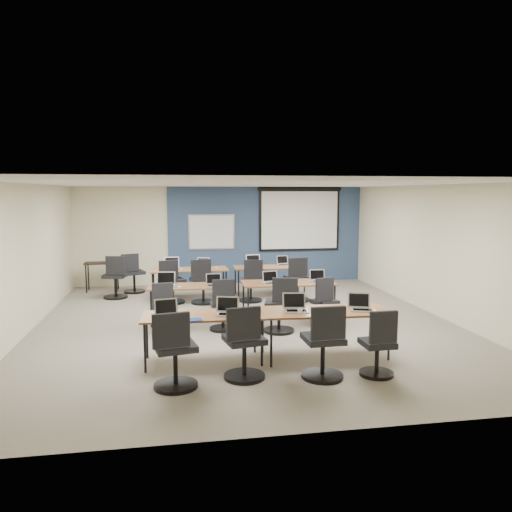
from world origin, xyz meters
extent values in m
cube|color=#6B6354|center=(0.00, 0.00, 0.00)|extent=(8.00, 9.00, 0.02)
cube|color=white|center=(0.00, 0.00, 2.70)|extent=(8.00, 9.00, 0.02)
cube|color=beige|center=(0.00, 4.50, 1.35)|extent=(8.00, 0.04, 2.70)
cube|color=beige|center=(0.00, -4.50, 1.35)|extent=(8.00, 0.04, 2.70)
cube|color=beige|center=(-4.00, 0.00, 1.35)|extent=(0.04, 9.00, 2.70)
cube|color=beige|center=(4.00, 0.00, 1.35)|extent=(0.04, 9.00, 2.70)
cube|color=#3D5977|center=(1.25, 4.47, 1.35)|extent=(5.50, 0.04, 2.70)
cube|color=#B0B0B0|center=(-0.30, 4.43, 1.45)|extent=(1.28, 0.02, 0.98)
cube|color=white|center=(-0.30, 4.42, 1.45)|extent=(1.20, 0.02, 0.90)
cube|color=black|center=(2.20, 4.41, 1.80)|extent=(2.32, 0.03, 1.82)
cube|color=white|center=(2.20, 4.40, 1.76)|extent=(2.20, 0.02, 1.62)
cylinder|color=black|center=(2.20, 4.40, 2.64)|extent=(2.40, 0.10, 0.10)
cube|color=olive|center=(-0.96, -2.06, 0.71)|extent=(1.80, 0.75, 0.03)
cylinder|color=black|center=(-1.80, -2.37, 0.35)|extent=(0.04, 0.04, 0.70)
cylinder|color=black|center=(-0.12, -2.37, 0.35)|extent=(0.04, 0.04, 0.70)
cylinder|color=black|center=(-1.80, -1.74, 0.35)|extent=(0.04, 0.04, 0.70)
cylinder|color=black|center=(-0.12, -1.74, 0.35)|extent=(0.04, 0.04, 0.70)
cube|color=#A4682F|center=(0.92, -2.10, 0.71)|extent=(1.94, 0.81, 0.03)
cylinder|color=black|center=(0.01, -2.45, 0.35)|extent=(0.04, 0.04, 0.70)
cylinder|color=black|center=(1.83, -2.45, 0.35)|extent=(0.04, 0.04, 0.70)
cylinder|color=black|center=(0.01, -1.76, 0.35)|extent=(0.04, 0.04, 0.70)
cylinder|color=black|center=(1.83, -1.76, 0.35)|extent=(0.04, 0.04, 0.70)
cube|color=olive|center=(-1.03, 0.34, 0.71)|extent=(1.66, 0.69, 0.03)
cylinder|color=black|center=(-1.80, 0.06, 0.35)|extent=(0.04, 0.04, 0.70)
cylinder|color=black|center=(-0.26, 0.06, 0.35)|extent=(0.04, 0.04, 0.70)
cylinder|color=black|center=(-1.80, 0.63, 0.35)|extent=(0.04, 0.04, 0.70)
cylinder|color=black|center=(-0.26, 0.63, 0.35)|extent=(0.04, 0.04, 0.70)
cube|color=brown|center=(0.93, 0.37, 0.71)|extent=(1.87, 0.78, 0.03)
cylinder|color=black|center=(0.05, 0.04, 0.35)|extent=(0.04, 0.04, 0.70)
cylinder|color=black|center=(1.80, 0.04, 0.35)|extent=(0.04, 0.04, 0.70)
cylinder|color=black|center=(0.05, 0.70, 0.35)|extent=(0.04, 0.04, 0.70)
cylinder|color=black|center=(1.80, 0.70, 0.35)|extent=(0.04, 0.04, 0.70)
cube|color=#9D613E|center=(-1.00, 2.49, 0.71)|extent=(1.82, 0.76, 0.03)
cylinder|color=black|center=(-1.85, 2.17, 0.35)|extent=(0.04, 0.04, 0.70)
cylinder|color=black|center=(-0.14, 2.17, 0.35)|extent=(0.04, 0.04, 0.70)
cylinder|color=black|center=(-1.85, 2.81, 0.35)|extent=(0.04, 0.04, 0.70)
cylinder|color=black|center=(-0.14, 2.81, 0.35)|extent=(0.04, 0.04, 0.70)
cube|color=#9D5B2A|center=(0.97, 2.56, 0.71)|extent=(1.74, 0.72, 0.03)
cylinder|color=black|center=(0.16, 2.25, 0.35)|extent=(0.04, 0.04, 0.70)
cylinder|color=black|center=(1.78, 2.25, 0.35)|extent=(0.04, 0.04, 0.70)
cylinder|color=black|center=(0.16, 2.86, 0.35)|extent=(0.04, 0.04, 0.70)
cylinder|color=black|center=(1.78, 2.86, 0.35)|extent=(0.04, 0.04, 0.70)
cube|color=#BBBBC5|center=(-1.50, -2.17, 0.74)|extent=(0.34, 0.25, 0.02)
cube|color=black|center=(-1.50, -2.19, 0.75)|extent=(0.29, 0.14, 0.00)
cube|color=#BBBBC5|center=(-1.50, -2.04, 0.87)|extent=(0.34, 0.06, 0.23)
cube|color=black|center=(-1.50, -2.05, 0.87)|extent=(0.30, 0.04, 0.19)
ellipsoid|color=white|center=(-1.20, -2.36, 0.74)|extent=(0.08, 0.11, 0.04)
cylinder|color=black|center=(-1.38, -2.99, 0.03)|extent=(0.58, 0.58, 0.05)
cylinder|color=black|center=(-1.38, -2.99, 0.26)|extent=(0.06, 0.06, 0.51)
cube|color=black|center=(-1.38, -2.99, 0.55)|extent=(0.51, 0.51, 0.08)
cube|color=black|center=(-1.42, -3.22, 0.83)|extent=(0.47, 0.06, 0.44)
cube|color=#BABABA|center=(-0.58, -2.17, 0.74)|extent=(0.34, 0.25, 0.02)
cube|color=black|center=(-0.58, -2.19, 0.75)|extent=(0.29, 0.14, 0.00)
cube|color=#BABABA|center=(-0.58, -2.04, 0.87)|extent=(0.34, 0.06, 0.23)
cube|color=black|center=(-0.58, -2.04, 0.87)|extent=(0.30, 0.04, 0.19)
ellipsoid|color=white|center=(-0.27, -2.26, 0.74)|extent=(0.07, 0.10, 0.03)
cylinder|color=black|center=(-0.44, -2.81, 0.03)|extent=(0.57, 0.57, 0.05)
cylinder|color=black|center=(-0.44, -2.81, 0.25)|extent=(0.06, 0.06, 0.51)
cube|color=black|center=(-0.44, -2.81, 0.55)|extent=(0.51, 0.51, 0.08)
cube|color=black|center=(-0.48, -3.04, 0.83)|extent=(0.46, 0.06, 0.44)
cube|color=#ABABB8|center=(0.46, -2.11, 0.74)|extent=(0.36, 0.26, 0.02)
cube|color=black|center=(0.46, -2.13, 0.75)|extent=(0.30, 0.15, 0.00)
cube|color=#ABABB8|center=(0.46, -1.97, 0.88)|extent=(0.36, 0.07, 0.25)
cube|color=black|center=(0.46, -1.98, 0.88)|extent=(0.31, 0.05, 0.20)
ellipsoid|color=white|center=(0.74, -2.35, 0.74)|extent=(0.07, 0.10, 0.03)
cylinder|color=black|center=(0.62, -2.98, 0.03)|extent=(0.58, 0.58, 0.05)
cylinder|color=black|center=(0.62, -2.98, 0.26)|extent=(0.06, 0.06, 0.51)
cube|color=black|center=(0.62, -2.98, 0.55)|extent=(0.51, 0.51, 0.08)
cube|color=black|center=(0.62, -3.21, 0.83)|extent=(0.47, 0.06, 0.44)
cube|color=#A9A9A9|center=(1.47, -2.22, 0.74)|extent=(0.34, 0.25, 0.02)
cube|color=black|center=(1.47, -2.24, 0.75)|extent=(0.29, 0.14, 0.00)
cube|color=#A9A9A9|center=(1.47, -2.09, 0.87)|extent=(0.34, 0.06, 0.23)
cube|color=black|center=(1.47, -2.10, 0.87)|extent=(0.30, 0.04, 0.19)
ellipsoid|color=white|center=(1.65, -2.28, 0.74)|extent=(0.07, 0.10, 0.03)
cylinder|color=black|center=(1.39, -3.02, 0.03)|extent=(0.48, 0.48, 0.05)
cylinder|color=black|center=(1.39, -3.02, 0.21)|extent=(0.06, 0.06, 0.42)
cube|color=black|center=(1.39, -3.02, 0.46)|extent=(0.42, 0.42, 0.08)
cube|color=black|center=(1.39, -3.21, 0.74)|extent=(0.39, 0.06, 0.44)
cube|color=#B5B6BC|center=(-1.52, 0.29, 0.74)|extent=(0.36, 0.26, 0.02)
cube|color=black|center=(-1.52, 0.27, 0.75)|extent=(0.31, 0.15, 0.00)
cube|color=#B5B6BC|center=(-1.52, 0.43, 0.88)|extent=(0.36, 0.07, 0.25)
cube|color=black|center=(-1.52, 0.42, 0.88)|extent=(0.32, 0.05, 0.21)
ellipsoid|color=white|center=(-1.27, 0.16, 0.74)|extent=(0.09, 0.11, 0.03)
cylinder|color=black|center=(-1.54, -0.33, 0.03)|extent=(0.46, 0.46, 0.05)
cylinder|color=black|center=(-1.54, -0.33, 0.20)|extent=(0.06, 0.06, 0.41)
cube|color=black|center=(-1.54, -0.33, 0.45)|extent=(0.41, 0.41, 0.08)
cube|color=black|center=(-1.57, -0.51, 0.73)|extent=(0.37, 0.06, 0.44)
cube|color=#B0B0B0|center=(-0.59, 0.21, 0.74)|extent=(0.30, 0.22, 0.02)
cube|color=black|center=(-0.59, 0.19, 0.75)|extent=(0.25, 0.13, 0.00)
cube|color=#B0B0B0|center=(-0.59, 0.32, 0.86)|extent=(0.30, 0.06, 0.21)
cube|color=black|center=(-0.59, 0.32, 0.86)|extent=(0.26, 0.04, 0.17)
ellipsoid|color=white|center=(-0.30, 0.07, 0.74)|extent=(0.08, 0.10, 0.03)
cylinder|color=black|center=(-0.48, -0.34, 0.03)|extent=(0.50, 0.50, 0.05)
cylinder|color=black|center=(-0.48, -0.34, 0.22)|extent=(0.06, 0.06, 0.44)
cube|color=black|center=(-0.48, -0.34, 0.48)|extent=(0.44, 0.44, 0.08)
cube|color=black|center=(-0.49, -0.54, 0.76)|extent=(0.41, 0.06, 0.44)
cube|color=#B7B8BE|center=(0.55, 0.25, 0.74)|extent=(0.32, 0.23, 0.02)
cube|color=black|center=(0.55, 0.23, 0.75)|extent=(0.27, 0.13, 0.00)
cube|color=#B7B8BE|center=(0.55, 0.38, 0.86)|extent=(0.32, 0.06, 0.22)
cube|color=black|center=(0.55, 0.37, 0.86)|extent=(0.28, 0.04, 0.18)
ellipsoid|color=white|center=(0.73, 0.05, 0.74)|extent=(0.07, 0.11, 0.04)
cylinder|color=black|center=(0.51, -0.64, 0.03)|extent=(0.56, 0.56, 0.05)
cylinder|color=black|center=(0.51, -0.64, 0.25)|extent=(0.06, 0.06, 0.50)
cube|color=black|center=(0.51, -0.64, 0.54)|extent=(0.50, 0.50, 0.08)
cube|color=black|center=(0.57, -0.86, 0.82)|extent=(0.45, 0.06, 0.44)
cube|color=#A8A8AB|center=(1.55, 0.30, 0.74)|extent=(0.31, 0.23, 0.02)
cube|color=black|center=(1.55, 0.28, 0.75)|extent=(0.27, 0.13, 0.00)
cube|color=#A8A8AB|center=(1.55, 0.42, 0.86)|extent=(0.31, 0.06, 0.22)
cube|color=black|center=(1.55, 0.41, 0.86)|extent=(0.28, 0.04, 0.18)
ellipsoid|color=white|center=(1.77, 0.09, 0.74)|extent=(0.08, 0.11, 0.03)
cylinder|color=black|center=(1.47, -0.35, 0.03)|extent=(0.48, 0.48, 0.05)
cylinder|color=black|center=(1.47, -0.35, 0.21)|extent=(0.06, 0.06, 0.42)
cube|color=black|center=(1.47, -0.35, 0.46)|extent=(0.42, 0.42, 0.08)
cube|color=black|center=(1.41, -0.53, 0.74)|extent=(0.38, 0.06, 0.44)
cube|color=#ADADAE|center=(-1.40, 2.59, 0.74)|extent=(0.36, 0.26, 0.02)
cube|color=black|center=(-1.40, 2.57, 0.75)|extent=(0.30, 0.15, 0.00)
cube|color=#ADADAE|center=(-1.40, 2.73, 0.88)|extent=(0.36, 0.07, 0.25)
cube|color=black|center=(-1.40, 2.72, 0.88)|extent=(0.31, 0.05, 0.20)
ellipsoid|color=white|center=(-1.19, 2.48, 0.74)|extent=(0.06, 0.10, 0.04)
cylinder|color=black|center=(-1.39, 2.13, 0.03)|extent=(0.55, 0.55, 0.05)
cylinder|color=black|center=(-1.39, 2.13, 0.24)|extent=(0.06, 0.06, 0.49)
cube|color=black|center=(-1.39, 2.13, 0.53)|extent=(0.49, 0.49, 0.08)
cube|color=black|center=(-1.47, 1.92, 0.81)|extent=(0.44, 0.06, 0.44)
cube|color=#AAAAAF|center=(-0.64, 2.65, 0.74)|extent=(0.30, 0.22, 0.02)
cube|color=black|center=(-0.64, 2.63, 0.75)|extent=(0.26, 0.13, 0.00)
cube|color=#AAAAAF|center=(-0.64, 2.77, 0.86)|extent=(0.30, 0.06, 0.21)
cube|color=black|center=(-0.64, 2.76, 0.86)|extent=(0.26, 0.04, 0.17)
ellipsoid|color=white|center=(-0.35, 2.49, 0.74)|extent=(0.08, 0.11, 0.03)
cylinder|color=black|center=(-0.70, 1.99, 0.03)|extent=(0.57, 0.57, 0.05)
cylinder|color=black|center=(-0.70, 1.99, 0.25)|extent=(0.06, 0.06, 0.51)
cube|color=black|center=(-0.70, 1.99, 0.55)|extent=(0.51, 0.51, 0.08)
cube|color=black|center=(-0.76, 1.76, 0.83)|extent=(0.46, 0.06, 0.44)
cube|color=#B0B1BD|center=(0.61, 2.70, 0.74)|extent=(0.36, 0.26, 0.02)
cube|color=black|center=(0.61, 2.68, 0.75)|extent=(0.31, 0.15, 0.00)
cube|color=#B0B1BD|center=(0.61, 2.84, 0.88)|extent=(0.36, 0.07, 0.25)
cube|color=black|center=(0.61, 2.83, 0.88)|extent=(0.32, 0.05, 0.20)
ellipsoid|color=white|center=(0.69, 2.47, 0.74)|extent=(0.08, 0.11, 0.04)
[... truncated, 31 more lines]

